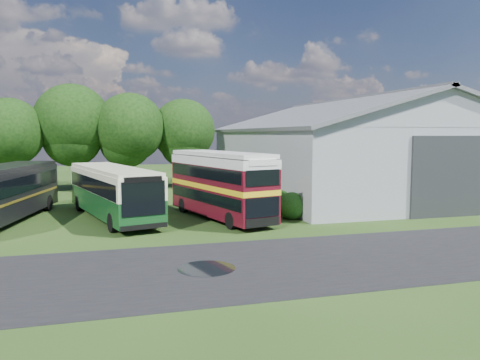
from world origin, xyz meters
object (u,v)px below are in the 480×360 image
object	(u,v)px
storage_shed	(351,145)
bus_dark_single	(1,193)
bus_maroon_double	(220,185)
bus_green_single	(112,191)

from	to	relation	value
storage_shed	bus_dark_single	bearing A→B (deg)	-165.51
storage_shed	bus_dark_single	distance (m)	26.90
bus_maroon_double	bus_green_single	bearing A→B (deg)	149.90
storage_shed	bus_green_single	distance (m)	21.13
bus_green_single	bus_dark_single	world-z (taller)	bus_dark_single
bus_green_single	storage_shed	bearing A→B (deg)	4.42
storage_shed	bus_green_single	xyz separation A→B (m)	(-19.78, -6.98, -2.51)
bus_dark_single	bus_maroon_double	bearing A→B (deg)	2.55
bus_maroon_double	bus_dark_single	xyz separation A→B (m)	(-12.42, 1.98, -0.28)
storage_shed	bus_maroon_double	size ratio (longest dim) A/B	2.57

